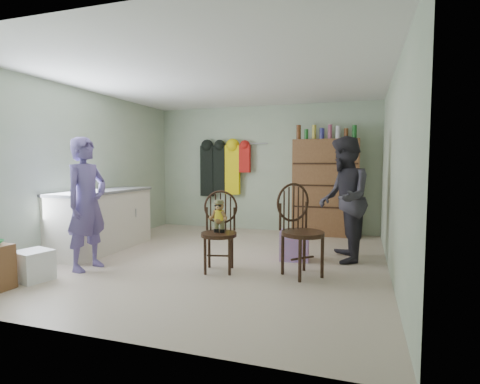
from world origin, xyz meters
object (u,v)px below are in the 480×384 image
(chair_front, at_px, (219,225))
(dresser, at_px, (325,187))
(chair_far, at_px, (299,226))
(counter, at_px, (102,220))

(chair_front, relative_size, dresser, 0.49)
(chair_front, bearing_deg, dresser, 55.86)
(chair_far, bearing_deg, dresser, 42.01)
(counter, bearing_deg, dresser, 35.69)
(counter, relative_size, dresser, 0.90)
(counter, relative_size, chair_far, 1.66)
(dresser, bearing_deg, chair_front, -110.73)
(chair_far, height_order, dresser, dresser)
(chair_far, xyz_separation_m, dresser, (0.06, 2.66, 0.31))
(dresser, bearing_deg, chair_far, -91.33)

